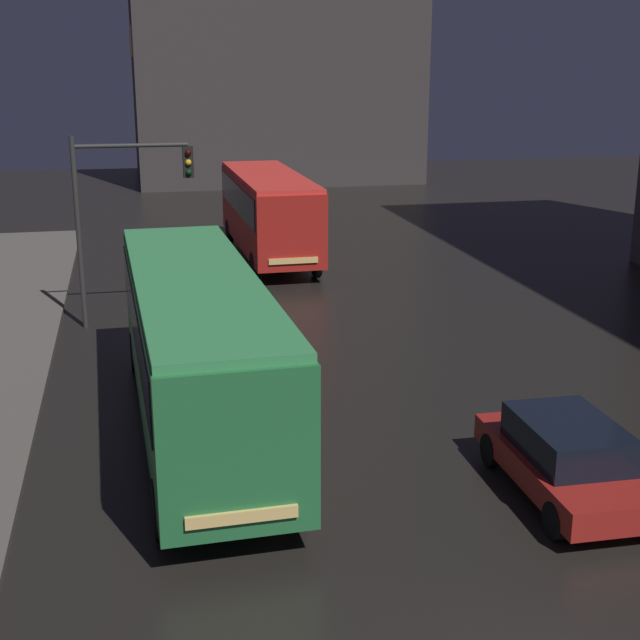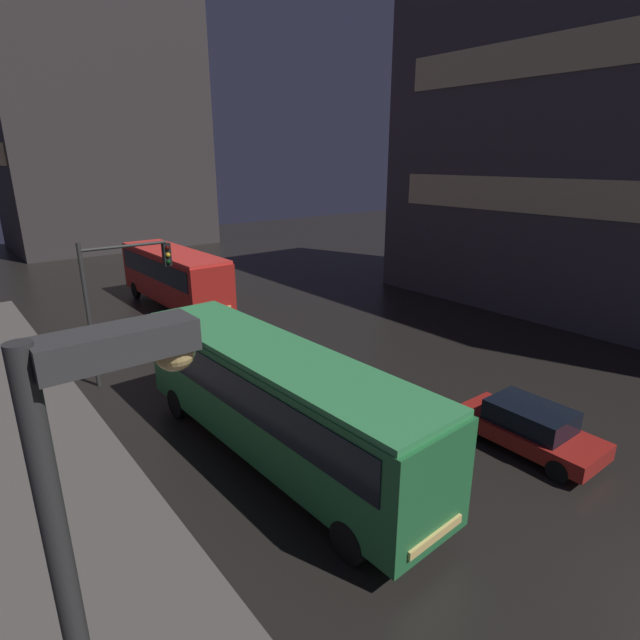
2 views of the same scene
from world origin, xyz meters
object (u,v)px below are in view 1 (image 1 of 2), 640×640
object	(u,v)px
car_taxi	(566,457)
bus_far	(269,207)
bus_near	(197,336)
traffic_light_main	(121,198)

from	to	relation	value
car_taxi	bus_far	bearing A→B (deg)	-83.61
bus_near	bus_far	xyz separation A→B (m)	(4.18, 16.91, -0.04)
car_taxi	bus_near	bearing A→B (deg)	-33.96
bus_near	bus_far	bearing A→B (deg)	-105.71
bus_far	car_taxi	distance (m)	21.39
bus_near	traffic_light_main	distance (m)	8.73
bus_far	car_taxi	size ratio (longest dim) A/B	2.34
car_taxi	traffic_light_main	distance (m)	15.22
traffic_light_main	bus_near	bearing A→B (deg)	-80.28
bus_near	bus_far	world-z (taller)	bus_near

